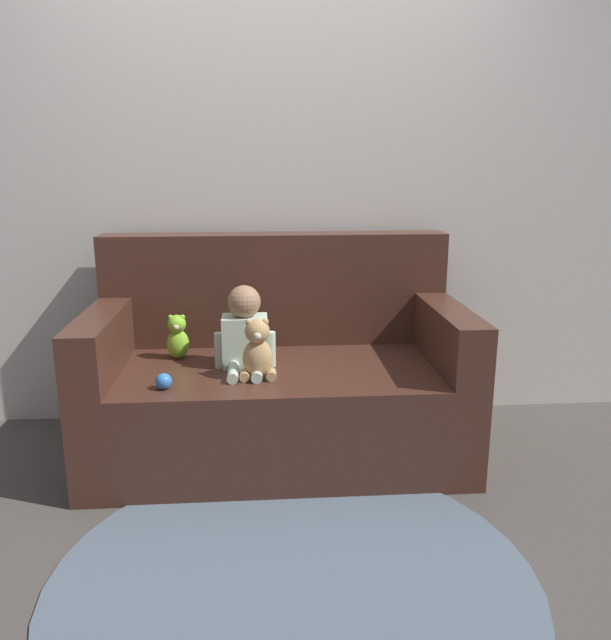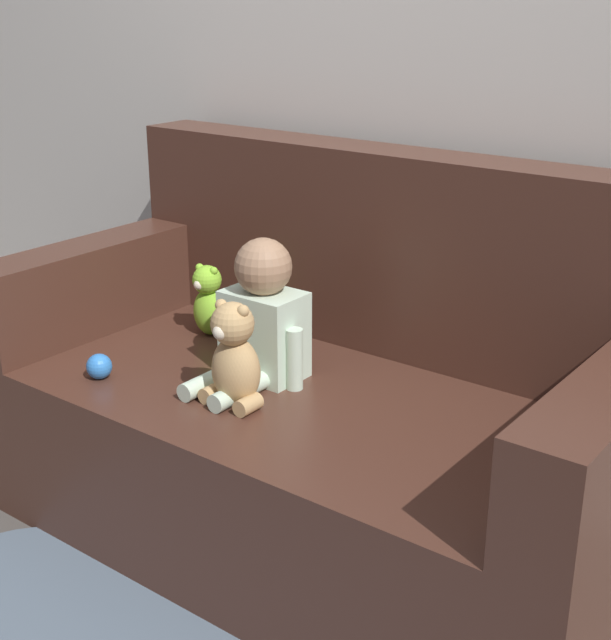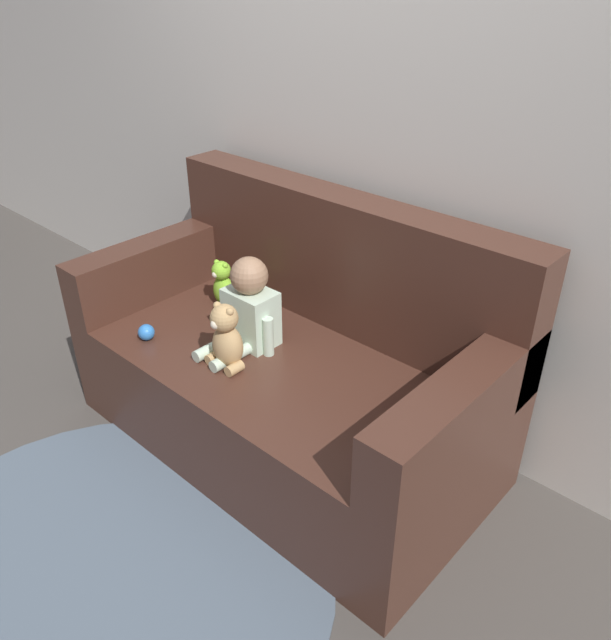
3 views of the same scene
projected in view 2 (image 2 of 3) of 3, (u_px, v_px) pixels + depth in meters
The scene contains 7 objects.
ground_plane at pixel (314, 537), 2.48m from camera, with size 12.00×12.00×0.00m, color #4C4742.
wall_back at pixel (433, 41), 2.43m from camera, with size 8.00×0.05×2.60m.
couch at pixel (329, 415), 2.41m from camera, with size 1.74×0.90×1.03m.
person_baby at pixel (261, 319), 2.33m from camera, with size 0.28×0.33×0.38m.
teddy_bear_brown at pixel (234, 357), 2.18m from camera, with size 0.16×0.12×0.27m.
plush_toy_side at pixel (209, 300), 2.64m from camera, with size 0.11×0.10×0.22m.
toy_ball at pixel (99, 366), 2.36m from camera, with size 0.07×0.07×0.07m.
Camera 2 is at (1.26, -1.70, 1.43)m, focal length 50.00 mm.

